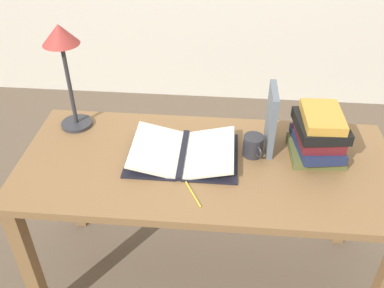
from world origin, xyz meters
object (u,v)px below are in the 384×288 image
(book_stack_tall, at_px, (319,135))
(reading_lamp, at_px, (63,50))
(book_standing_upright, at_px, (271,120))
(pencil, at_px, (193,194))
(coffee_mug, at_px, (253,146))
(open_book, at_px, (183,152))

(book_stack_tall, bearing_deg, reading_lamp, 173.18)
(book_standing_upright, bearing_deg, book_stack_tall, -11.59)
(book_stack_tall, distance_m, pencil, 0.58)
(pencil, bearing_deg, coffee_mug, 49.47)
(coffee_mug, bearing_deg, book_standing_upright, 42.80)
(book_standing_upright, bearing_deg, pencil, -132.35)
(book_stack_tall, xyz_separation_m, book_standing_upright, (-0.20, 0.04, 0.04))
(coffee_mug, xyz_separation_m, pencil, (-0.23, -0.27, -0.04))
(book_standing_upright, xyz_separation_m, reading_lamp, (-0.87, 0.09, 0.23))
(pencil, bearing_deg, reading_lamp, 144.08)
(reading_lamp, relative_size, coffee_mug, 4.48)
(open_book, distance_m, coffee_mug, 0.30)
(book_standing_upright, bearing_deg, reading_lamp, 173.73)
(book_standing_upright, distance_m, pencil, 0.46)
(open_book, height_order, pencil, open_book)
(book_standing_upright, bearing_deg, open_book, -165.30)
(book_stack_tall, bearing_deg, coffee_mug, -174.80)
(book_stack_tall, relative_size, coffee_mug, 2.57)
(reading_lamp, bearing_deg, coffee_mug, -10.65)
(book_standing_upright, height_order, coffee_mug, book_standing_upright)
(open_book, relative_size, book_stack_tall, 1.65)
(coffee_mug, bearing_deg, open_book, -173.21)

